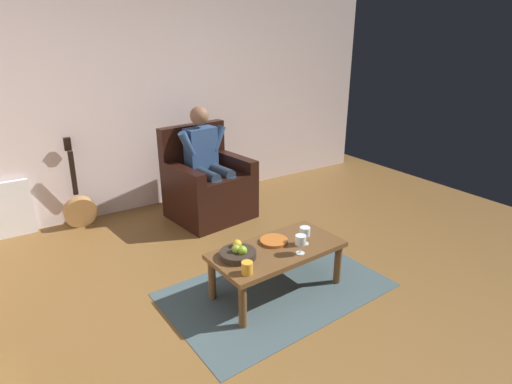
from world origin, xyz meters
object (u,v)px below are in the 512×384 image
object	(u,v)px
armchair	(208,187)
fruit_bowl	(238,253)
coffee_table	(277,254)
candle_jar	(247,268)
wine_glass_near	(305,233)
person_seated	(208,160)
decorative_dish	(274,241)
wine_glass_far	(301,241)
guitar	(80,208)

from	to	relation	value
armchair	fruit_bowl	bearing A→B (deg)	63.17
coffee_table	candle_jar	size ratio (longest dim) A/B	12.15
armchair	wine_glass_near	xyz separation A→B (m)	(-0.00, 1.71, 0.14)
person_seated	wine_glass_near	xyz separation A→B (m)	(0.00, 1.68, -0.18)
coffee_table	decorative_dish	xyz separation A→B (m)	(-0.03, -0.09, 0.07)
wine_glass_far	decorative_dish	world-z (taller)	wine_glass_far
fruit_bowl	candle_jar	xyz separation A→B (m)	(0.06, 0.23, 0.01)
decorative_dish	person_seated	bearing A→B (deg)	-97.05
coffee_table	fruit_bowl	bearing A→B (deg)	-8.20
person_seated	coffee_table	size ratio (longest dim) A/B	1.15
wine_glass_near	guitar	bearing A→B (deg)	-59.68
guitar	wine_glass_far	bearing A→B (deg)	116.78
wine_glass_near	decorative_dish	size ratio (longest dim) A/B	0.64
armchair	wine_glass_far	size ratio (longest dim) A/B	6.68
wine_glass_near	coffee_table	bearing A→B (deg)	-15.94
coffee_table	fruit_bowl	distance (m)	0.35
fruit_bowl	decorative_dish	bearing A→B (deg)	-172.80
wine_glass_far	person_seated	bearing A→B (deg)	-94.06
armchair	guitar	world-z (taller)	armchair
wine_glass_far	decorative_dish	xyz separation A→B (m)	(0.06, -0.26, -0.09)
wine_glass_far	guitar	bearing A→B (deg)	-63.22
armchair	candle_jar	xyz separation A→B (m)	(0.61, 1.83, 0.08)
fruit_bowl	wine_glass_near	bearing A→B (deg)	168.64
guitar	decorative_dish	world-z (taller)	guitar
candle_jar	coffee_table	bearing A→B (deg)	-155.15
person_seated	fruit_bowl	world-z (taller)	person_seated
armchair	fruit_bowl	distance (m)	1.69
coffee_table	decorative_dish	world-z (taller)	decorative_dish
person_seated	candle_jar	world-z (taller)	person_seated
coffee_table	person_seated	bearing A→B (deg)	-97.84
coffee_table	decorative_dish	distance (m)	0.12
decorative_dish	candle_jar	bearing A→B (deg)	32.82
guitar	candle_jar	distance (m)	2.44
wine_glass_far	candle_jar	world-z (taller)	wine_glass_far
guitar	candle_jar	size ratio (longest dim) A/B	10.91
guitar	wine_glass_near	distance (m)	2.58
person_seated	candle_jar	distance (m)	1.92
fruit_bowl	candle_jar	size ratio (longest dim) A/B	3.10
guitar	wine_glass_near	world-z (taller)	guitar
guitar	fruit_bowl	xyz separation A→B (m)	(-0.74, 2.10, 0.21)
guitar	fruit_bowl	bearing A→B (deg)	109.44
armchair	wine_glass_far	bearing A→B (deg)	78.30
armchair	person_seated	distance (m)	0.33
wine_glass_far	fruit_bowl	xyz separation A→B (m)	(0.43, -0.21, -0.07)
armchair	coffee_table	distance (m)	1.66
coffee_table	wine_glass_near	xyz separation A→B (m)	(-0.22, 0.06, 0.16)
decorative_dish	wine_glass_far	bearing A→B (deg)	103.37
wine_glass_far	candle_jar	xyz separation A→B (m)	(0.49, 0.02, -0.06)
guitar	wine_glass_far	distance (m)	2.61
armchair	guitar	distance (m)	1.40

